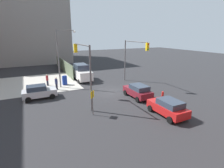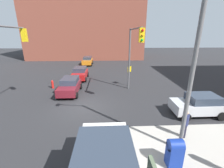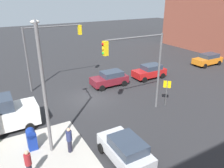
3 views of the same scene
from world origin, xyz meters
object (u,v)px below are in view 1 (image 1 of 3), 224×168
(traffic_signal_se_corner, at_px, (133,53))
(street_lamp_corner, at_px, (61,54))
(fire_hydrant, at_px, (163,95))
(hatchback_silver, at_px, (39,92))
(hatchback_maroon, at_px, (138,91))
(sedan_red, at_px, (168,107))
(van_white_delivery, at_px, (82,72))
(mailbox_blue, at_px, (65,80))
(pedestrian_crossing, at_px, (47,80))
(pedestrian_waiting, at_px, (56,83))
(traffic_signal_nw_corner, at_px, (84,62))

(traffic_signal_se_corner, relative_size, street_lamp_corner, 0.81)
(fire_hydrant, xyz_separation_m, hatchback_silver, (6.63, 13.14, 0.36))
(hatchback_maroon, bearing_deg, sedan_red, 177.56)
(traffic_signal_se_corner, bearing_deg, sedan_red, 164.98)
(hatchback_maroon, bearing_deg, traffic_signal_se_corner, -25.94)
(traffic_signal_se_corner, height_order, van_white_delivery, traffic_signal_se_corner)
(van_white_delivery, bearing_deg, mailbox_blue, 118.27)
(traffic_signal_se_corner, distance_m, mailbox_blue, 11.03)
(van_white_delivery, relative_size, pedestrian_crossing, 3.12)
(traffic_signal_se_corner, height_order, street_lamp_corner, street_lamp_corner)
(sedan_red, bearing_deg, hatchback_silver, 45.83)
(hatchback_maroon, xyz_separation_m, pedestrian_crossing, (10.11, 9.23, 0.06))
(hatchback_maroon, distance_m, pedestrian_waiting, 11.22)
(van_white_delivery, bearing_deg, sedan_red, -168.37)
(traffic_signal_se_corner, distance_m, van_white_delivery, 9.17)
(hatchback_silver, bearing_deg, mailbox_blue, -40.74)
(traffic_signal_nw_corner, distance_m, traffic_signal_se_corner, 10.12)
(hatchback_maroon, height_order, pedestrian_waiting, pedestrian_waiting)
(sedan_red, height_order, van_white_delivery, van_white_delivery)
(mailbox_blue, xyz_separation_m, pedestrian_crossing, (0.60, 2.40, 0.14))
(traffic_signal_se_corner, relative_size, hatchback_maroon, 1.63)
(hatchback_maroon, xyz_separation_m, van_white_delivery, (11.23, 3.63, 0.44))
(traffic_signal_nw_corner, distance_m, mailbox_blue, 9.48)
(fire_hydrant, xyz_separation_m, hatchback_maroon, (1.69, 2.37, 0.36))
(traffic_signal_nw_corner, height_order, traffic_signal_se_corner, same)
(street_lamp_corner, distance_m, sedan_red, 15.92)
(traffic_signal_nw_corner, height_order, van_white_delivery, traffic_signal_nw_corner)
(hatchback_maroon, xyz_separation_m, pedestrian_waiting, (7.51, 8.33, 0.07))
(traffic_signal_se_corner, distance_m, street_lamp_corner, 10.37)
(street_lamp_corner, bearing_deg, pedestrian_waiting, 131.34)
(street_lamp_corner, relative_size, pedestrian_crossing, 4.62)
(pedestrian_crossing, bearing_deg, traffic_signal_se_corner, -73.93)
(traffic_signal_se_corner, xyz_separation_m, pedestrian_waiting, (2.02, 11.00, -3.75))
(traffic_signal_se_corner, distance_m, fire_hydrant, 8.31)
(sedan_red, relative_size, hatchback_maroon, 1.00)
(van_white_delivery, xyz_separation_m, pedestrian_waiting, (-3.72, 4.70, -0.37))
(mailbox_blue, height_order, hatchback_silver, hatchback_silver)
(fire_hydrant, xyz_separation_m, pedestrian_crossing, (11.80, 11.60, 0.42))
(traffic_signal_nw_corner, bearing_deg, pedestrian_waiting, 16.75)
(fire_hydrant, distance_m, pedestrian_crossing, 16.55)
(hatchback_silver, bearing_deg, pedestrian_crossing, -16.58)
(street_lamp_corner, relative_size, van_white_delivery, 1.48)
(pedestrian_waiting, bearing_deg, pedestrian_crossing, 99.06)
(traffic_signal_se_corner, xyz_separation_m, pedestrian_crossing, (4.62, 11.90, -3.76))
(fire_hydrant, relative_size, hatchback_silver, 0.25)
(mailbox_blue, xyz_separation_m, hatchback_maroon, (-9.51, -6.83, 0.08))
(pedestrian_crossing, bearing_deg, street_lamp_corner, -92.99)
(van_white_delivery, bearing_deg, traffic_signal_nw_corner, 165.40)
(pedestrian_waiting, bearing_deg, sedan_red, -67.73)
(traffic_signal_se_corner, distance_m, hatchback_maroon, 7.20)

